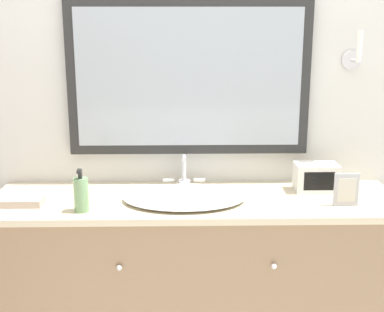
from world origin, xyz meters
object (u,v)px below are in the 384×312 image
object	(u,v)px
soap_bottle	(81,194)
sink_basin	(184,196)
appliance_box	(316,177)
picture_frame	(346,190)

from	to	relation	value
soap_bottle	sink_basin	bearing A→B (deg)	17.14
sink_basin	soap_bottle	world-z (taller)	soap_bottle
appliance_box	picture_frame	distance (m)	0.22
appliance_box	picture_frame	size ratio (longest dim) A/B	1.36
soap_bottle	picture_frame	size ratio (longest dim) A/B	1.28
soap_bottle	picture_frame	world-z (taller)	soap_bottle
soap_bottle	appliance_box	size ratio (longest dim) A/B	0.94
sink_basin	appliance_box	world-z (taller)	sink_basin
soap_bottle	appliance_box	distance (m)	1.09
sink_basin	picture_frame	bearing A→B (deg)	-7.21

